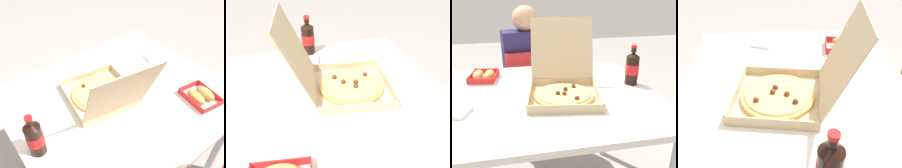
% 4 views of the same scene
% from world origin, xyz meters
% --- Properties ---
extents(dining_table, '(1.16, 1.00, 0.76)m').
position_xyz_m(dining_table, '(0.00, 0.00, 0.68)').
color(dining_table, silver).
rests_on(dining_table, ground_plane).
extents(pizza_box_open, '(0.42, 0.52, 0.36)m').
position_xyz_m(pizza_box_open, '(0.09, -0.04, 0.81)').
color(pizza_box_open, tan).
rests_on(pizza_box_open, dining_table).
extents(cola_bottle, '(0.07, 0.07, 0.22)m').
position_xyz_m(cola_bottle, '(0.50, 0.04, 0.85)').
color(cola_bottle, black).
rests_on(cola_bottle, dining_table).
extents(paper_menu, '(0.23, 0.18, 0.00)m').
position_xyz_m(paper_menu, '(-0.04, 0.30, 0.76)').
color(paper_menu, white).
rests_on(paper_menu, dining_table).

